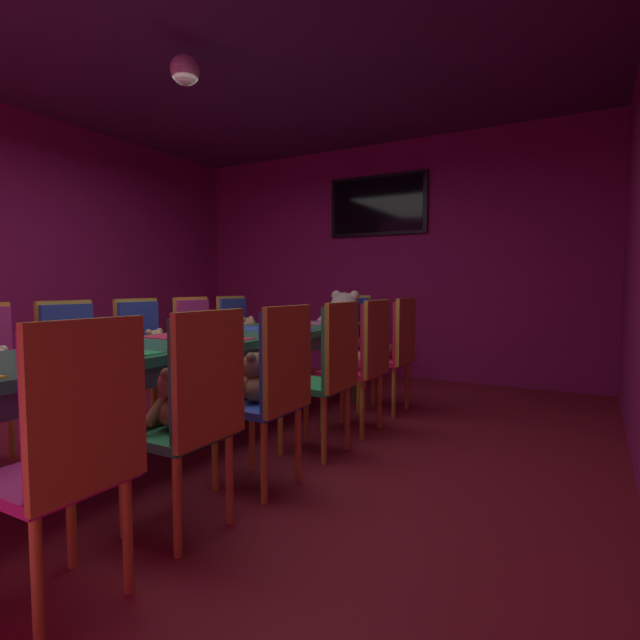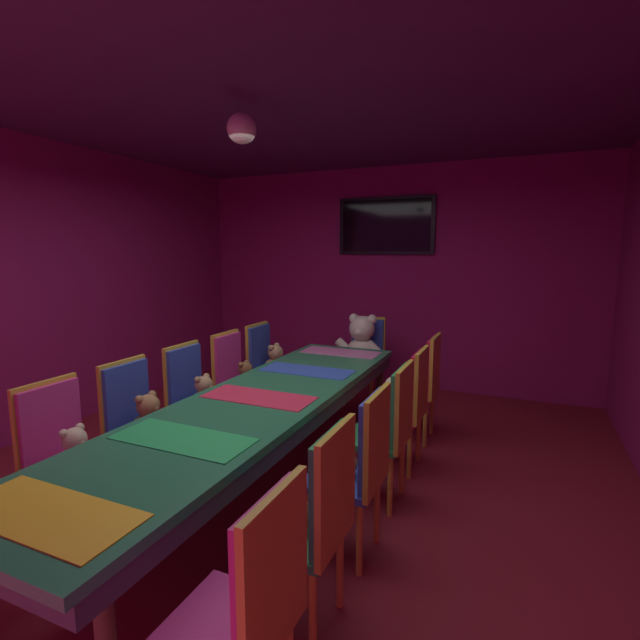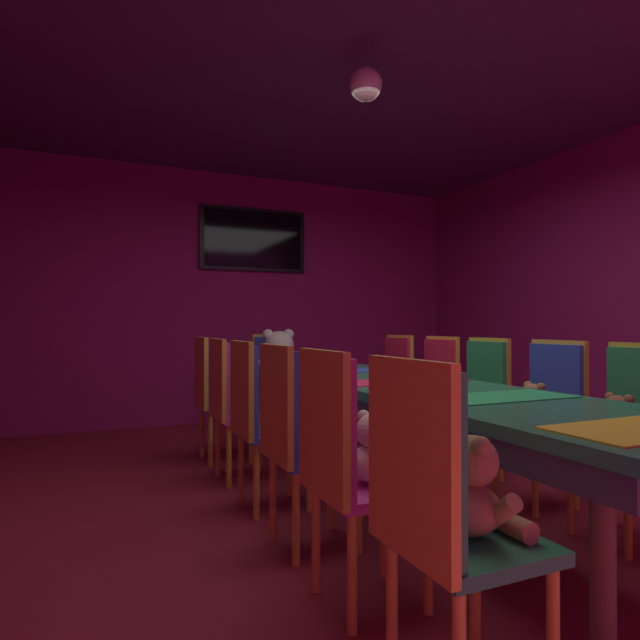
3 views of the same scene
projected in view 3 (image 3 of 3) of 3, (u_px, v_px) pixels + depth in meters
The scene contains 29 objects.
ground_plane at pixel (402, 506), 3.16m from camera, with size 7.90×7.90×0.00m, color maroon.
wall_back at pixel (251, 297), 6.10m from camera, with size 5.20×0.12×2.80m, color #8C1959.
ceiling_panel at pixel (402, 39), 3.18m from camera, with size 5.20×6.40×0.04m, color #4C1E4C.
banquet_table at pixel (402, 395), 3.16m from camera, with size 0.90×3.65×0.75m.
chair_left_0 at pixel (433, 496), 1.49m from camera, with size 0.42×0.41×0.98m.
teddy_left_0 at pixel (474, 492), 1.55m from camera, with size 0.25×0.32×0.30m.
chair_left_1 at pixel (341, 451), 2.02m from camera, with size 0.42×0.41×0.98m.
teddy_left_1 at pixel (374, 453), 2.07m from camera, with size 0.23×0.30×0.28m.
chair_left_2 at pixel (291, 425), 2.54m from camera, with size 0.42×0.41×0.98m.
teddy_left_2 at pixel (319, 424), 2.60m from camera, with size 0.26×0.33×0.31m.
chair_left_3 at pixel (254, 407), 3.09m from camera, with size 0.42×0.41×0.98m.
teddy_left_3 at pixel (278, 408), 3.15m from camera, with size 0.24×0.31×0.29m.
chair_left_4 at pixel (228, 395), 3.66m from camera, with size 0.42×0.41×0.98m.
teddy_left_4 at pixel (248, 397), 3.71m from camera, with size 0.22×0.28×0.27m.
chair_left_5 at pixel (211, 386), 4.18m from camera, with size 0.42×0.41×0.98m.
teddy_left_5 at pixel (229, 385), 4.24m from camera, with size 0.27×0.34×0.32m.
chair_right_1 at pixel (636, 419), 2.70m from camera, with size 0.42×0.41×0.98m.
teddy_right_1 at pixel (617, 425), 2.64m from camera, with size 0.23×0.29×0.28m.
chair_right_2 at pixel (550, 404), 3.23m from camera, with size 0.42×0.41×0.98m.
teddy_right_2 at pixel (532, 409), 3.17m from camera, with size 0.23×0.29×0.28m.
chair_right_3 at pixel (481, 392), 3.80m from camera, with size 0.42×0.41×0.98m.
chair_right_4 at pixel (434, 384), 4.30m from camera, with size 0.42×0.41×0.98m.
teddy_right_4 at pixel (420, 386), 4.25m from camera, with size 0.24×0.31×0.30m.
chair_right_5 at pixel (393, 377), 4.89m from camera, with size 0.42×0.41×0.98m.
teddy_right_5 at pixel (379, 379), 4.83m from camera, with size 0.24×0.31×0.29m.
throne_chair at pixel (274, 373), 5.33m from camera, with size 0.41×0.42×0.98m.
king_teddy_bear at pixel (280, 363), 5.18m from camera, with size 0.61×0.47×0.58m.
wall_tv at pixel (253, 240), 6.02m from camera, with size 1.23×0.06×0.71m.
pendant_light at pixel (366, 84), 3.23m from camera, with size 0.20×0.20×0.20m, color white.
Camera 3 is at (-1.72, -2.70, 1.08)m, focal length 29.74 mm.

